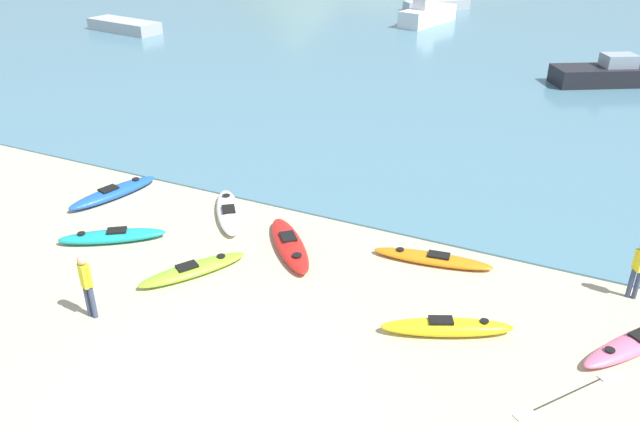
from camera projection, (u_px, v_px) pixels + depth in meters
The scene contains 17 objects.
ground_plane at pixel (209, 397), 12.55m from camera, with size 400.00×400.00×0.00m, color #C6B793.
bay_water at pixel (539, 26), 46.90m from camera, with size 160.00×70.00×0.06m, color teal.
kayak_on_sand_0 at pixel (290, 244), 17.65m from camera, with size 2.70×2.90×0.36m.
kayak_on_sand_1 at pixel (114, 192), 20.65m from camera, with size 1.49×3.33×0.39m.
kayak_on_sand_2 at pixel (112, 236), 18.05m from camera, with size 2.86×2.27×0.37m.
kayak_on_sand_3 at pixel (432, 258), 17.03m from camera, with size 3.32×1.08×0.30m.
kayak_on_sand_4 at pixel (447, 327), 14.26m from camera, with size 3.00×1.80×0.41m.
kayak_on_sand_5 at pixel (636, 342), 13.82m from camera, with size 2.41×3.05×0.35m.
kayak_on_sand_6 at pixel (229, 212), 19.45m from camera, with size 2.47×2.91×0.35m.
kayak_on_sand_7 at pixel (193, 269), 16.51m from camera, with size 2.12×2.91×0.32m.
person_near_foreground at pixel (86, 282), 14.48m from camera, with size 0.34×0.26×1.69m.
person_near_waterline at pixel (639, 266), 15.20m from camera, with size 0.32×0.28×1.59m.
moored_boat_0 at pixel (607, 74), 32.40m from camera, with size 5.65×4.39×1.55m.
moored_boat_1 at pixel (437, 5), 52.93m from camera, with size 5.04×4.94×0.77m.
moored_boat_2 at pixel (124, 26), 44.71m from camera, with size 5.98×2.76×0.79m.
moored_boat_3 at pixel (427, 15), 46.96m from camera, with size 3.00×5.94×2.04m.
loose_paddle at pixel (568, 394), 12.59m from camera, with size 1.79×2.35×0.03m.
Camera 1 is at (6.12, -7.53, 9.06)m, focal length 35.00 mm.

